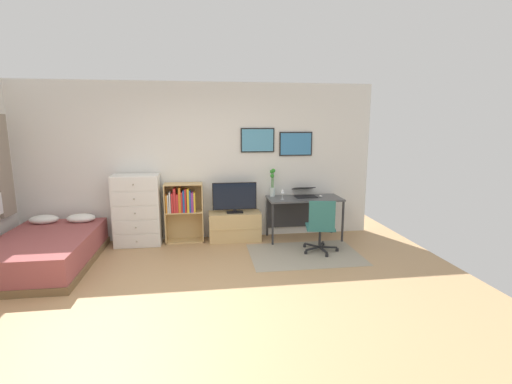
# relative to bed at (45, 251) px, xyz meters

# --- Properties ---
(ground_plane) EXTENTS (7.20, 7.20, 0.00)m
(ground_plane) POSITION_rel_bed_xyz_m (2.20, -1.35, -0.23)
(ground_plane) COLOR tan
(wall_back_with_posters) EXTENTS (6.12, 0.09, 2.70)m
(wall_back_with_posters) POSITION_rel_bed_xyz_m (2.22, 1.07, 1.13)
(wall_back_with_posters) COLOR silver
(wall_back_with_posters) RESTS_ON ground_plane
(area_rug) EXTENTS (1.70, 1.20, 0.01)m
(area_rug) POSITION_rel_bed_xyz_m (3.79, -0.08, -0.22)
(area_rug) COLOR #9E937F
(area_rug) RESTS_ON ground_plane
(bed) EXTENTS (1.28, 2.04, 0.57)m
(bed) POSITION_rel_bed_xyz_m (0.00, 0.00, 0.00)
(bed) COLOR brown
(bed) RESTS_ON ground_plane
(dresser) EXTENTS (0.75, 0.46, 1.18)m
(dresser) POSITION_rel_bed_xyz_m (1.16, 0.80, 0.36)
(dresser) COLOR white
(dresser) RESTS_ON ground_plane
(bookshelf) EXTENTS (0.64, 0.30, 1.02)m
(bookshelf) POSITION_rel_bed_xyz_m (1.89, 0.86, 0.39)
(bookshelf) COLOR tan
(bookshelf) RESTS_ON ground_plane
(tv_stand) EXTENTS (0.89, 0.41, 0.50)m
(tv_stand) POSITION_rel_bed_xyz_m (2.78, 0.82, 0.02)
(tv_stand) COLOR tan
(tv_stand) RESTS_ON ground_plane
(television) EXTENTS (0.76, 0.16, 0.53)m
(television) POSITION_rel_bed_xyz_m (2.78, 0.79, 0.53)
(television) COLOR black
(television) RESTS_ON tv_stand
(desk) EXTENTS (1.28, 0.59, 0.74)m
(desk) POSITION_rel_bed_xyz_m (3.99, 0.80, 0.38)
(desk) COLOR #4C4C4F
(desk) RESTS_ON ground_plane
(office_chair) EXTENTS (0.58, 0.57, 0.86)m
(office_chair) POSITION_rel_bed_xyz_m (4.05, -0.04, 0.23)
(office_chair) COLOR #232326
(office_chair) RESTS_ON ground_plane
(laptop) EXTENTS (0.38, 0.41, 0.17)m
(laptop) POSITION_rel_bed_xyz_m (4.03, 0.84, 0.58)
(laptop) COLOR black
(laptop) RESTS_ON desk
(computer_mouse) EXTENTS (0.06, 0.10, 0.03)m
(computer_mouse) POSITION_rel_bed_xyz_m (4.28, 0.73, 0.53)
(computer_mouse) COLOR silver
(computer_mouse) RESTS_ON desk
(bamboo_vase) EXTENTS (0.09, 0.10, 0.49)m
(bamboo_vase) POSITION_rel_bed_xyz_m (3.46, 0.91, 0.74)
(bamboo_vase) COLOR silver
(bamboo_vase) RESTS_ON desk
(wine_glass) EXTENTS (0.07, 0.07, 0.18)m
(wine_glass) POSITION_rel_bed_xyz_m (3.58, 0.64, 0.65)
(wine_glass) COLOR silver
(wine_glass) RESTS_ON desk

